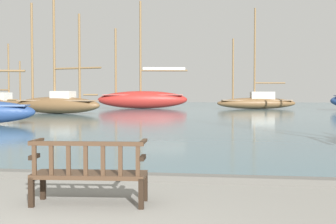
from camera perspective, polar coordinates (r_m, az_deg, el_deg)
harbor_water at (r=47.68m, az=5.68°, el=0.47°), size 100.00×80.00×0.08m
quay_edge_kerb at (r=7.85m, az=-6.10°, el=-8.68°), size 40.00×0.30×0.12m
park_bench at (r=6.11m, az=-10.64°, el=-7.95°), size 1.63×0.64×0.92m
sailboat_centre_channel at (r=46.48m, az=-3.42°, el=1.88°), size 11.47×4.09×11.75m
sailboat_outer_port at (r=44.26m, az=-20.88°, el=1.11°), size 2.98×5.99×6.52m
sailboat_far_starboard at (r=34.72m, az=-14.79°, el=1.31°), size 8.78×3.52×11.08m
sailboat_distant_harbor at (r=45.60m, az=11.93°, el=1.42°), size 8.54×3.12×10.63m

